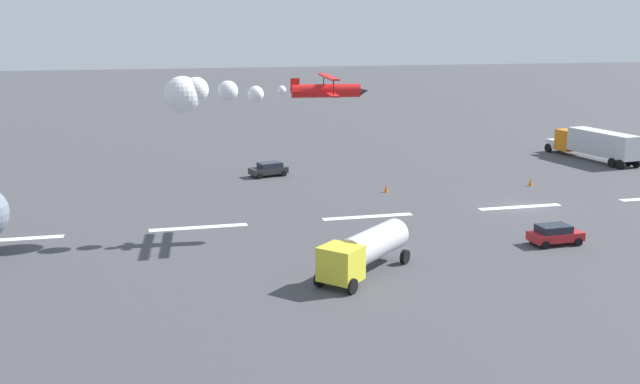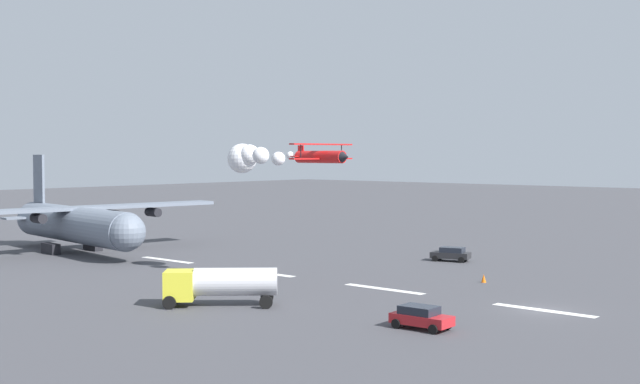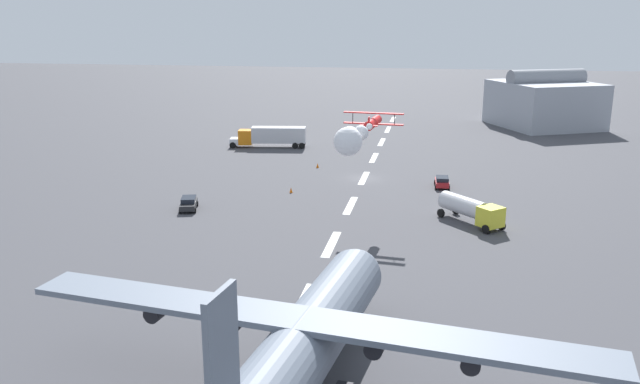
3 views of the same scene
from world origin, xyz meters
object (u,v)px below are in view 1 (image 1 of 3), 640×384
(followme_car_yellow, at_px, (269,169))
(traffic_cone_near, at_px, (531,182))
(stunt_biplane_red, at_px, (219,93))
(fuel_tanker_truck, at_px, (364,250))
(traffic_cone_far, at_px, (386,188))
(semi_truck_orange, at_px, (594,143))
(airport_staff_sedan, at_px, (555,234))

(followme_car_yellow, relative_size, traffic_cone_near, 5.90)
(stunt_biplane_red, bearing_deg, traffic_cone_near, -162.94)
(stunt_biplane_red, height_order, traffic_cone_near, stunt_biplane_red)
(fuel_tanker_truck, height_order, traffic_cone_far, fuel_tanker_truck)
(semi_truck_orange, distance_m, traffic_cone_near, 18.81)
(fuel_tanker_truck, bearing_deg, traffic_cone_far, -112.16)
(stunt_biplane_red, distance_m, followme_car_yellow, 24.87)
(traffic_cone_near, height_order, traffic_cone_far, same)
(semi_truck_orange, xyz_separation_m, followme_car_yellow, (40.17, 0.12, -1.30))
(fuel_tanker_truck, bearing_deg, stunt_biplane_red, -57.16)
(semi_truck_orange, distance_m, airport_staff_sedan, 38.67)
(semi_truck_orange, distance_m, traffic_cone_far, 32.12)
(stunt_biplane_red, xyz_separation_m, traffic_cone_far, (-17.36, -10.79, -10.80))
(traffic_cone_far, bearing_deg, traffic_cone_near, 177.27)
(semi_truck_orange, bearing_deg, fuel_tanker_truck, 40.43)
(traffic_cone_far, bearing_deg, semi_truck_orange, -160.55)
(semi_truck_orange, bearing_deg, traffic_cone_far, 19.45)
(traffic_cone_near, xyz_separation_m, traffic_cone_far, (15.40, -0.73, 0.00))
(airport_staff_sedan, distance_m, traffic_cone_near, 21.10)
(fuel_tanker_truck, bearing_deg, traffic_cone_near, -137.95)
(traffic_cone_far, bearing_deg, fuel_tanker_truck, 67.84)
(semi_truck_orange, height_order, airport_staff_sedan, semi_truck_orange)
(airport_staff_sedan, bearing_deg, semi_truck_orange, -127.64)
(stunt_biplane_red, height_order, fuel_tanker_truck, stunt_biplane_red)
(traffic_cone_near, relative_size, traffic_cone_far, 1.00)
(followme_car_yellow, xyz_separation_m, airport_staff_sedan, (-16.56, 30.48, -0.00))
(semi_truck_orange, height_order, traffic_cone_near, semi_truck_orange)
(stunt_biplane_red, relative_size, semi_truck_orange, 1.13)
(stunt_biplane_red, height_order, followme_car_yellow, stunt_biplane_red)
(followme_car_yellow, height_order, airport_staff_sedan, same)
(stunt_biplane_red, relative_size, traffic_cone_near, 21.01)
(stunt_biplane_red, distance_m, traffic_cone_far, 23.12)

